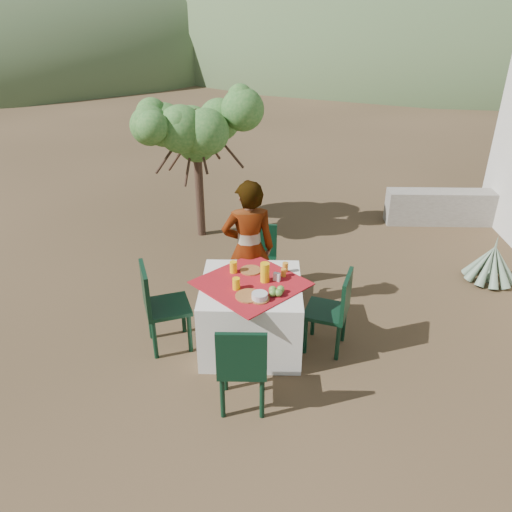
{
  "coord_description": "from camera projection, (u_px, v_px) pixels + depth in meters",
  "views": [
    {
      "loc": [
        0.36,
        -4.26,
        3.34
      ],
      "look_at": [
        0.23,
        0.49,
        0.86
      ],
      "focal_mm": 35.0,
      "sensor_mm": 36.0,
      "label": 1
    }
  ],
  "objects": [
    {
      "name": "glass_near",
      "position": [
        236.0,
        284.0,
        4.91
      ],
      "size": [
        0.08,
        0.08,
        0.12
      ],
      "primitive_type": "cylinder",
      "color": "yellow",
      "rests_on": "table"
    },
    {
      "name": "hill_near_right",
      "position": [
        427.0,
        46.0,
        36.92
      ],
      "size": [
        48.0,
        48.0,
        20.0
      ],
      "primitive_type": "ellipsoid",
      "color": "#3B532E",
      "rests_on": "ground"
    },
    {
      "name": "glass_far",
      "position": [
        233.0,
        267.0,
        5.21
      ],
      "size": [
        0.08,
        0.08,
        0.12
      ],
      "primitive_type": "cylinder",
      "color": "yellow",
      "rests_on": "table"
    },
    {
      "name": "person",
      "position": [
        249.0,
        250.0,
        5.59
      ],
      "size": [
        0.65,
        0.49,
        1.63
      ],
      "primitive_type": "imported",
      "rotation": [
        0.0,
        0.0,
        3.31
      ],
      "color": "#8C6651",
      "rests_on": "ground"
    },
    {
      "name": "stone_wall",
      "position": [
        467.0,
        207.0,
        8.13
      ],
      "size": [
        2.6,
        0.35,
        0.55
      ],
      "primitive_type": "cube",
      "color": "gray",
      "rests_on": "ground"
    },
    {
      "name": "plate_far",
      "position": [
        251.0,
        270.0,
        5.26
      ],
      "size": [
        0.23,
        0.23,
        0.01
      ],
      "primitive_type": "cylinder",
      "color": "brown",
      "rests_on": "table"
    },
    {
      "name": "ground",
      "position": [
        233.0,
        348.0,
        5.33
      ],
      "size": [
        160.0,
        160.0,
        0.0
      ],
      "primitive_type": "plane",
      "color": "#322616",
      "rests_on": "ground"
    },
    {
      "name": "jar_right",
      "position": [
        285.0,
        267.0,
        5.24
      ],
      "size": [
        0.06,
        0.06,
        0.1
      ],
      "primitive_type": "cylinder",
      "color": "orange",
      "rests_on": "table"
    },
    {
      "name": "chair_near",
      "position": [
        242.0,
        364.0,
        4.31
      ],
      "size": [
        0.43,
        0.43,
        0.93
      ],
      "rotation": [
        0.0,
        0.0,
        3.15
      ],
      "color": "black",
      "rests_on": "ground"
    },
    {
      "name": "jar_left",
      "position": [
        284.0,
        273.0,
        5.14
      ],
      "size": [
        0.05,
        0.05,
        0.09
      ],
      "primitive_type": "cylinder",
      "color": "orange",
      "rests_on": "table"
    },
    {
      "name": "bowl_plate",
      "position": [
        260.0,
        299.0,
        4.77
      ],
      "size": [
        0.19,
        0.19,
        0.01
      ],
      "primitive_type": "cylinder",
      "color": "brown",
      "rests_on": "table"
    },
    {
      "name": "agave",
      "position": [
        491.0,
        264.0,
        6.49
      ],
      "size": [
        0.68,
        0.67,
        0.72
      ],
      "rotation": [
        0.0,
        0.0,
        0.17
      ],
      "color": "gray",
      "rests_on": "ground"
    },
    {
      "name": "juice_pitcher",
      "position": [
        265.0,
        272.0,
        5.02
      ],
      "size": [
        0.09,
        0.09,
        0.21
      ],
      "primitive_type": "cylinder",
      "color": "yellow",
      "rests_on": "table"
    },
    {
      "name": "hill_far_center",
      "position": [
        228.0,
        32.0,
        51.47
      ],
      "size": [
        60.0,
        60.0,
        24.0
      ],
      "primitive_type": "ellipsoid",
      "color": "slate",
      "rests_on": "ground"
    },
    {
      "name": "shrub_tree",
      "position": [
        201.0,
        135.0,
        7.2
      ],
      "size": [
        1.68,
        1.64,
        1.97
      ],
      "color": "#412C20",
      "rests_on": "ground"
    },
    {
      "name": "fruit_cluster",
      "position": [
        276.0,
        291.0,
        4.83
      ],
      "size": [
        0.15,
        0.14,
        0.08
      ],
      "color": "#599335",
      "rests_on": "table"
    },
    {
      "name": "chair_right",
      "position": [
        334.0,
        308.0,
        5.1
      ],
      "size": [
        0.53,
        0.53,
        0.91
      ],
      "rotation": [
        0.0,
        0.0,
        4.4
      ],
      "color": "black",
      "rests_on": "ground"
    },
    {
      "name": "white_bowl",
      "position": [
        260.0,
        296.0,
        4.75
      ],
      "size": [
        0.15,
        0.15,
        0.06
      ],
      "primitive_type": "cylinder",
      "color": "silver",
      "rests_on": "bowl_plate"
    },
    {
      "name": "table",
      "position": [
        251.0,
        314.0,
        5.22
      ],
      "size": [
        1.3,
        1.3,
        0.76
      ],
      "color": "white",
      "rests_on": "ground"
    },
    {
      "name": "napkin_holder",
      "position": [
        277.0,
        277.0,
        5.06
      ],
      "size": [
        0.08,
        0.06,
        0.09
      ],
      "primitive_type": "cube",
      "rotation": [
        0.0,
        0.0,
        -0.37
      ],
      "color": "silver",
      "rests_on": "table"
    },
    {
      "name": "chair_left",
      "position": [
        159.0,
        303.0,
        5.12
      ],
      "size": [
        0.57,
        0.57,
        0.97
      ],
      "rotation": [
        0.0,
        0.0,
        1.91
      ],
      "color": "black",
      "rests_on": "ground"
    },
    {
      "name": "chair_far",
      "position": [
        259.0,
        257.0,
        6.14
      ],
      "size": [
        0.45,
        0.45,
        0.88
      ],
      "rotation": [
        0.0,
        0.0,
        -0.11
      ],
      "color": "black",
      "rests_on": "ground"
    },
    {
      "name": "plate_near",
      "position": [
        249.0,
        296.0,
        4.81
      ],
      "size": [
        0.26,
        0.26,
        0.01
      ],
      "primitive_type": "cylinder",
      "color": "brown",
      "rests_on": "table"
    }
  ]
}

